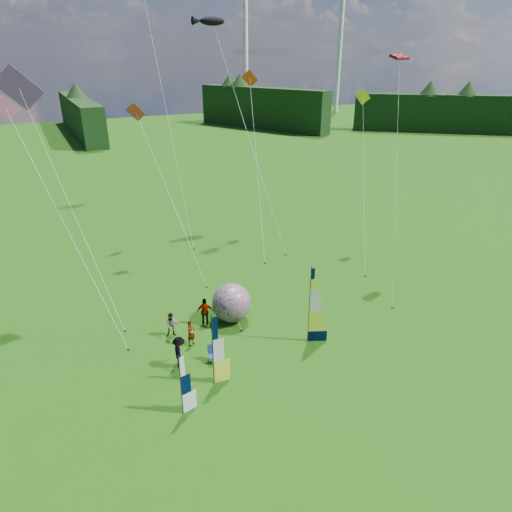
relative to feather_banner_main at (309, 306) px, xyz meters
name	(u,v)px	position (x,y,z in m)	size (l,w,h in m)	color
ground	(306,372)	(-1.66, -2.43, -2.42)	(220.00, 220.00, 0.00)	#214F0F
treeline_ring	(309,308)	(-1.66, -2.43, 1.58)	(210.00, 210.00, 8.00)	#153214
turbine_left	(339,55)	(68.34, 92.57, 12.58)	(8.00, 1.20, 30.00)	silver
turbine_right	(246,55)	(43.34, 99.57, 12.58)	(8.00, 1.20, 30.00)	silver
feather_banner_main	(309,306)	(0.00, 0.00, 0.00)	(1.31, 0.10, 4.84)	black
side_banner_left	(213,352)	(-6.41, -1.04, -0.42)	(1.10, 0.10, 4.01)	#F4FF32
side_banner_far	(181,387)	(-8.56, -2.42, -0.80)	(0.96, 0.10, 3.25)	white
bol_inflatable	(231,303)	(-3.08, 4.23, -1.17)	(2.50, 2.50, 2.50)	#000FA9
spectator_a	(191,333)	(-6.31, 2.76, -1.62)	(0.58, 0.38, 1.60)	#66594C
spectator_b	(172,325)	(-7.05, 4.16, -1.64)	(0.76, 0.38, 1.57)	#66594C
spectator_c	(179,352)	(-7.55, 1.10, -1.49)	(1.21, 0.45, 1.87)	#66594C
spectator_d	(205,312)	(-4.78, 4.50, -1.50)	(1.08, 0.44, 1.84)	#66594C
camp_chair	(213,354)	(-5.78, 0.63, -1.90)	(0.60, 0.60, 1.04)	navy
kite_whale	(248,126)	(4.75, 18.01, 7.50)	(3.82, 15.78, 19.84)	black
kite_rainbow_delta	(70,195)	(-11.13, 9.22, 5.65)	(7.63, 11.06, 16.14)	red
kite_parafoil	(398,170)	(9.29, 4.00, 6.12)	(7.34, 9.85, 17.09)	red
small_kite_red	(170,190)	(-3.92, 13.49, 3.99)	(4.40, 11.26, 12.82)	red
small_kite_orange	(257,159)	(4.45, 15.61, 5.05)	(5.91, 12.10, 14.94)	red
small_kite_yellow	(365,177)	(10.59, 8.83, 4.39)	(6.30, 9.42, 13.62)	yellow
small_kite_pink	(67,223)	(-11.69, 6.95, 4.71)	(6.21, 8.58, 14.27)	#D1558E
small_kite_green	(167,111)	(-1.65, 20.50, 8.80)	(2.73, 10.86, 22.44)	#199432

